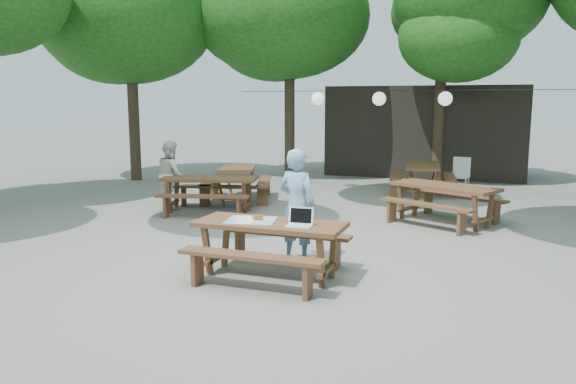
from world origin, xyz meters
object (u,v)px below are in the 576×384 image
(picnic_table_nw, at_px, (210,194))
(second_person, at_px, (171,175))
(woman, at_px, (297,206))
(plastic_chair, at_px, (460,182))
(main_picnic_table, at_px, (270,248))

(picnic_table_nw, distance_m, second_person, 1.06)
(woman, bearing_deg, second_person, -22.24)
(woman, bearing_deg, plastic_chair, -89.38)
(picnic_table_nw, bearing_deg, plastic_chair, 28.86)
(second_person, bearing_deg, main_picnic_table, -175.73)
(woman, bearing_deg, picnic_table_nw, -29.36)
(picnic_table_nw, height_order, second_person, second_person)
(second_person, distance_m, plastic_chair, 7.39)
(woman, xyz_separation_m, plastic_chair, (1.86, 7.48, -0.58))
(second_person, bearing_deg, woman, -168.21)
(picnic_table_nw, distance_m, woman, 4.17)
(second_person, bearing_deg, picnic_table_nw, -137.11)
(picnic_table_nw, relative_size, woman, 1.33)
(plastic_chair, bearing_deg, picnic_table_nw, -128.47)
(picnic_table_nw, relative_size, second_person, 1.50)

